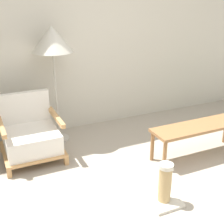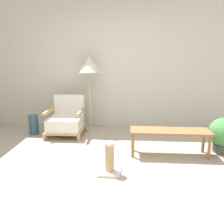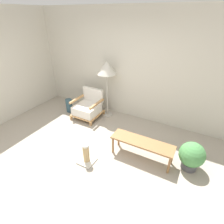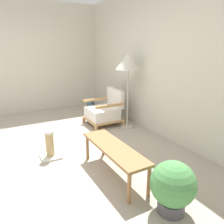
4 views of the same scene
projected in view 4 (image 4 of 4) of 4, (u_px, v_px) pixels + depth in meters
The scene contains 9 objects.
ground_plane at pixel (34, 158), 3.32m from camera, with size 14.00×14.00×0.00m, color #A89E8E.
wall_back at pixel (157, 62), 4.00m from camera, with size 8.00×0.06×2.70m.
wall_left at pixel (30, 58), 5.39m from camera, with size 0.06×8.00×2.70m.
armchair at pixel (104, 111), 4.73m from camera, with size 0.69×0.69×0.74m.
floor_lamp at pixel (128, 63), 4.23m from camera, with size 0.50×0.50×1.51m.
coffee_table at pixel (114, 150), 2.79m from camera, with size 1.21×0.34×0.40m.
vase at pixel (91, 108), 5.28m from camera, with size 0.18×0.18×0.39m, color #2D4C5B.
potted_plant at pixel (173, 186), 2.15m from camera, with size 0.46×0.46×0.56m.
scratching_post at pixel (50, 147), 3.29m from camera, with size 0.30×0.30×0.43m.
Camera 4 is at (3.18, -0.42, 1.62)m, focal length 35.00 mm.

